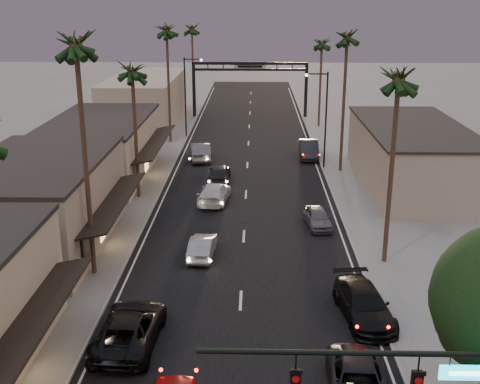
# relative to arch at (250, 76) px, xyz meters

# --- Properties ---
(ground) EXTENTS (200.00, 200.00, 0.00)m
(ground) POSITION_rel_arch_xyz_m (0.00, -30.00, -5.53)
(ground) COLOR slate
(ground) RESTS_ON ground
(road) EXTENTS (14.00, 120.00, 0.02)m
(road) POSITION_rel_arch_xyz_m (0.00, -25.00, -5.53)
(road) COLOR black
(road) RESTS_ON ground
(sidewalk_left) EXTENTS (5.00, 92.00, 0.12)m
(sidewalk_left) POSITION_rel_arch_xyz_m (-9.50, -18.00, -5.47)
(sidewalk_left) COLOR slate
(sidewalk_left) RESTS_ON ground
(sidewalk_right) EXTENTS (5.00, 92.00, 0.12)m
(sidewalk_right) POSITION_rel_arch_xyz_m (9.50, -18.00, -5.47)
(sidewalk_right) COLOR slate
(sidewalk_right) RESTS_ON ground
(storefront_mid) EXTENTS (8.00, 14.00, 5.50)m
(storefront_mid) POSITION_rel_arch_xyz_m (-13.00, -44.00, -2.78)
(storefront_mid) COLOR gray
(storefront_mid) RESTS_ON ground
(storefront_far) EXTENTS (8.00, 16.00, 5.00)m
(storefront_far) POSITION_rel_arch_xyz_m (-13.00, -28.00, -3.03)
(storefront_far) COLOR #C1AF93
(storefront_far) RESTS_ON ground
(storefront_dist) EXTENTS (8.00, 20.00, 6.00)m
(storefront_dist) POSITION_rel_arch_xyz_m (-13.00, -5.00, -2.53)
(storefront_dist) COLOR gray
(storefront_dist) RESTS_ON ground
(building_right) EXTENTS (8.00, 18.00, 5.00)m
(building_right) POSITION_rel_arch_xyz_m (14.00, -30.00, -3.03)
(building_right) COLOR gray
(building_right) RESTS_ON ground
(arch) EXTENTS (15.20, 0.40, 7.27)m
(arch) POSITION_rel_arch_xyz_m (0.00, 0.00, 0.00)
(arch) COLOR black
(arch) RESTS_ON ground
(streetlight_right) EXTENTS (2.13, 0.30, 9.00)m
(streetlight_right) POSITION_rel_arch_xyz_m (6.92, -25.00, -0.20)
(streetlight_right) COLOR black
(streetlight_right) RESTS_ON ground
(streetlight_left) EXTENTS (2.13, 0.30, 9.00)m
(streetlight_left) POSITION_rel_arch_xyz_m (-6.92, -12.00, -0.20)
(streetlight_left) COLOR black
(streetlight_left) RESTS_ON ground
(palm_lb) EXTENTS (3.20, 3.20, 15.20)m
(palm_lb) POSITION_rel_arch_xyz_m (-8.60, -48.00, 7.85)
(palm_lb) COLOR #38281C
(palm_lb) RESTS_ON ground
(palm_lc) EXTENTS (3.20, 3.20, 12.20)m
(palm_lc) POSITION_rel_arch_xyz_m (-8.60, -34.00, 4.94)
(palm_lc) COLOR #38281C
(palm_lc) RESTS_ON ground
(palm_ld) EXTENTS (3.20, 3.20, 14.20)m
(palm_ld) POSITION_rel_arch_xyz_m (-8.60, -15.00, 6.88)
(palm_ld) COLOR #38281C
(palm_ld) RESTS_ON ground
(palm_ra) EXTENTS (3.20, 3.20, 13.20)m
(palm_ra) POSITION_rel_arch_xyz_m (8.60, -46.00, 5.91)
(palm_ra) COLOR #38281C
(palm_ra) RESTS_ON ground
(palm_rb) EXTENTS (3.20, 3.20, 14.20)m
(palm_rb) POSITION_rel_arch_xyz_m (8.60, -26.00, 6.88)
(palm_rb) COLOR #38281C
(palm_rb) RESTS_ON ground
(palm_rc) EXTENTS (3.20, 3.20, 12.20)m
(palm_rc) POSITION_rel_arch_xyz_m (8.60, -6.00, 4.94)
(palm_rc) COLOR #38281C
(palm_rc) RESTS_ON ground
(palm_far) EXTENTS (3.20, 3.20, 13.20)m
(palm_far) POSITION_rel_arch_xyz_m (-8.30, 8.00, 5.91)
(palm_far) COLOR #38281C
(palm_far) RESTS_ON ground
(oncoming_pickup) EXTENTS (2.99, 5.98, 1.62)m
(oncoming_pickup) POSITION_rel_arch_xyz_m (-5.06, -55.29, -4.72)
(oncoming_pickup) COLOR black
(oncoming_pickup) RESTS_ON ground
(oncoming_silver) EXTENTS (1.63, 4.09, 1.32)m
(oncoming_silver) POSITION_rel_arch_xyz_m (-2.53, -45.33, -4.87)
(oncoming_silver) COLOR gray
(oncoming_silver) RESTS_ON ground
(oncoming_white) EXTENTS (2.65, 5.37, 1.50)m
(oncoming_white) POSITION_rel_arch_xyz_m (-2.44, -34.90, -4.78)
(oncoming_white) COLOR silver
(oncoming_white) RESTS_ON ground
(oncoming_dgrey) EXTENTS (1.87, 4.54, 1.54)m
(oncoming_dgrey) POSITION_rel_arch_xyz_m (-2.37, -29.40, -4.76)
(oncoming_dgrey) COLOR black
(oncoming_dgrey) RESTS_ON ground
(oncoming_grey_far) EXTENTS (2.47, 5.42, 1.72)m
(oncoming_grey_far) POSITION_rel_arch_xyz_m (-4.63, -22.16, -4.67)
(oncoming_grey_far) COLOR #545359
(oncoming_grey_far) RESTS_ON ground
(curbside_near) EXTENTS (2.69, 5.28, 1.43)m
(curbside_near) POSITION_rel_arch_xyz_m (4.88, -59.09, -4.82)
(curbside_near) COLOR black
(curbside_near) RESTS_ON ground
(curbside_black) EXTENTS (2.89, 5.66, 1.57)m
(curbside_black) POSITION_rel_arch_xyz_m (6.20, -52.67, -4.75)
(curbside_black) COLOR black
(curbside_black) RESTS_ON ground
(curbside_grey) EXTENTS (1.97, 4.05, 1.33)m
(curbside_grey) POSITION_rel_arch_xyz_m (5.14, -40.05, -4.87)
(curbside_grey) COLOR #55555B
(curbside_grey) RESTS_ON ground
(curbside_far) EXTENTS (1.98, 5.26, 1.71)m
(curbside_far) POSITION_rel_arch_xyz_m (6.12, -21.05, -4.68)
(curbside_far) COLOR black
(curbside_far) RESTS_ON ground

